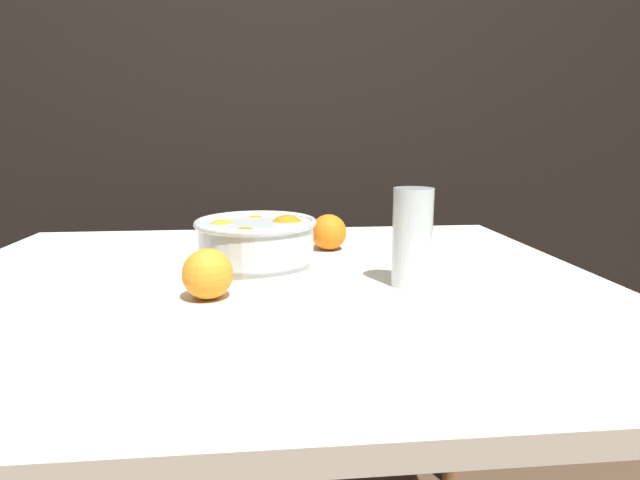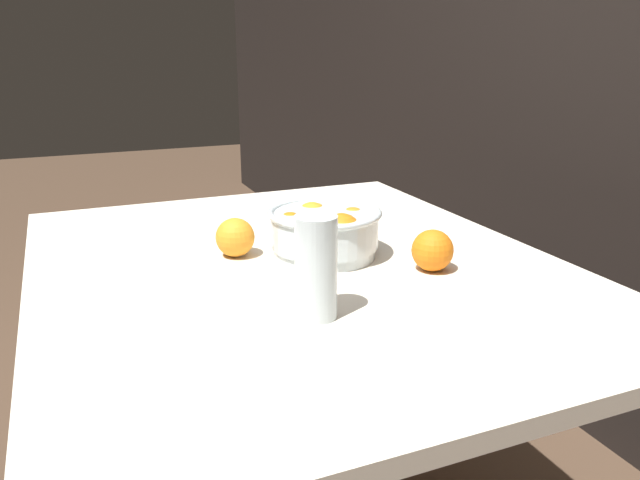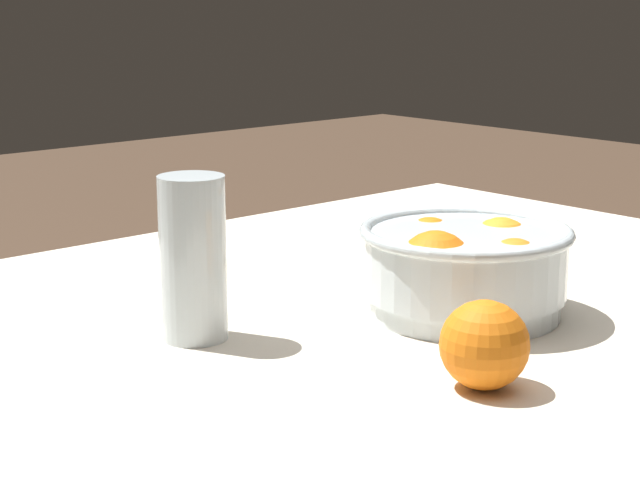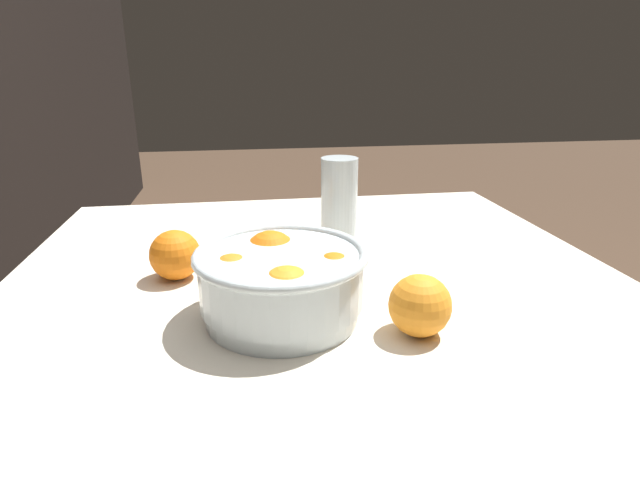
{
  "view_description": "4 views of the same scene",
  "coord_description": "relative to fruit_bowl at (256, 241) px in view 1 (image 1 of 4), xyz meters",
  "views": [
    {
      "loc": [
        0.01,
        -0.83,
        0.99
      ],
      "look_at": [
        0.1,
        0.03,
        0.81
      ],
      "focal_mm": 28.0,
      "sensor_mm": 36.0,
      "label": 1
    },
    {
      "loc": [
        1.04,
        -0.39,
        1.15
      ],
      "look_at": [
        0.14,
        -0.01,
        0.84
      ],
      "focal_mm": 35.0,
      "sensor_mm": 36.0,
      "label": 2
    },
    {
      "loc": [
        0.8,
        0.76,
        1.08
      ],
      "look_at": [
        0.13,
        0.0,
        0.84
      ],
      "focal_mm": 60.0,
      "sensor_mm": 36.0,
      "label": 3
    },
    {
      "loc": [
        -0.6,
        0.11,
        1.06
      ],
      "look_at": [
        0.1,
        -0.0,
        0.81
      ],
      "focal_mm": 28.0,
      "sensor_mm": 36.0,
      "label": 4
    }
  ],
  "objects": [
    {
      "name": "back_wall",
      "position": [
        0.02,
        0.97,
        0.5
      ],
      "size": [
        8.0,
        0.05,
        2.6
      ],
      "primitive_type": "cube",
      "color": "black",
      "rests_on": "ground_plane"
    },
    {
      "name": "orange_loose_near_bowl",
      "position": [
        -0.07,
        -0.16,
        -0.01
      ],
      "size": [
        0.08,
        0.08,
        0.08
      ],
      "primitive_type": "sphere",
      "color": "orange",
      "rests_on": "dining_table"
    },
    {
      "name": "orange_loose_front",
      "position": [
        0.15,
        0.15,
        -0.01
      ],
      "size": [
        0.08,
        0.08,
        0.08
      ],
      "primitive_type": "sphere",
      "color": "orange",
      "rests_on": "dining_table"
    },
    {
      "name": "juice_glass",
      "position": [
        0.25,
        -0.12,
        0.02
      ],
      "size": [
        0.06,
        0.06,
        0.16
      ],
      "color": "#F4A314",
      "rests_on": "dining_table"
    },
    {
      "name": "dining_table",
      "position": [
        0.02,
        -0.07,
        -0.13
      ],
      "size": [
        1.16,
        0.96,
        0.75
      ],
      "color": "beige",
      "rests_on": "ground_plane"
    },
    {
      "name": "fruit_bowl",
      "position": [
        0.0,
        0.0,
        0.0
      ],
      "size": [
        0.22,
        0.22,
        0.1
      ],
      "color": "silver",
      "rests_on": "dining_table"
    }
  ]
}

